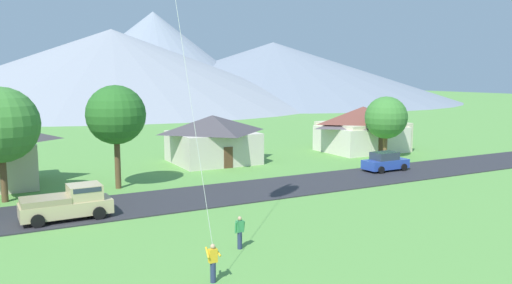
{
  "coord_description": "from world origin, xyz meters",
  "views": [
    {
      "loc": [
        -11.97,
        -6.38,
        8.67
      ],
      "look_at": [
        0.62,
        17.3,
        5.09
      ],
      "focal_mm": 35.55,
      "sensor_mm": 36.0,
      "label": 1
    }
  ],
  "objects_px": {
    "tree_near_left": "(116,115)",
    "watcher_person": "(240,232)",
    "house_left_center": "(213,138)",
    "house_rightmost": "(361,131)",
    "tree_right_of_center": "(0,125)",
    "house_right_center": "(363,128)",
    "pickup_truck_sand_west_side": "(68,203)",
    "tree_center": "(386,118)",
    "parked_car_blue_west_end": "(385,162)"
  },
  "relations": [
    {
      "from": "tree_right_of_center",
      "to": "pickup_truck_sand_west_side",
      "type": "relative_size",
      "value": 1.5
    },
    {
      "from": "house_left_center",
      "to": "tree_right_of_center",
      "type": "relative_size",
      "value": 1.04
    },
    {
      "from": "pickup_truck_sand_west_side",
      "to": "watcher_person",
      "type": "distance_m",
      "value": 11.6
    },
    {
      "from": "house_right_center",
      "to": "pickup_truck_sand_west_side",
      "type": "height_order",
      "value": "house_right_center"
    },
    {
      "from": "house_right_center",
      "to": "house_rightmost",
      "type": "relative_size",
      "value": 1.0
    },
    {
      "from": "house_rightmost",
      "to": "tree_near_left",
      "type": "xyz_separation_m",
      "value": [
        -28.8,
        -6.2,
        3.35
      ]
    },
    {
      "from": "house_left_center",
      "to": "pickup_truck_sand_west_side",
      "type": "height_order",
      "value": "house_left_center"
    },
    {
      "from": "tree_near_left",
      "to": "watcher_person",
      "type": "distance_m",
      "value": 17.44
    },
    {
      "from": "tree_center",
      "to": "watcher_person",
      "type": "xyz_separation_m",
      "value": [
        -25.93,
        -18.12,
        -3.33
      ]
    },
    {
      "from": "house_left_center",
      "to": "watcher_person",
      "type": "height_order",
      "value": "house_left_center"
    },
    {
      "from": "house_right_center",
      "to": "parked_car_blue_west_end",
      "type": "bearing_deg",
      "value": -120.57
    },
    {
      "from": "house_rightmost",
      "to": "parked_car_blue_west_end",
      "type": "distance_m",
      "value": 12.23
    },
    {
      "from": "house_rightmost",
      "to": "watcher_person",
      "type": "height_order",
      "value": "house_rightmost"
    },
    {
      "from": "house_rightmost",
      "to": "parked_car_blue_west_end",
      "type": "bearing_deg",
      "value": -119.44
    },
    {
      "from": "tree_right_of_center",
      "to": "parked_car_blue_west_end",
      "type": "relative_size",
      "value": 1.87
    },
    {
      "from": "house_left_center",
      "to": "tree_near_left",
      "type": "bearing_deg",
      "value": -146.29
    },
    {
      "from": "house_left_center",
      "to": "tree_near_left",
      "type": "relative_size",
      "value": 1.04
    },
    {
      "from": "watcher_person",
      "to": "house_left_center",
      "type": "bearing_deg",
      "value": 69.85
    },
    {
      "from": "tree_near_left",
      "to": "pickup_truck_sand_west_side",
      "type": "bearing_deg",
      "value": -122.43
    },
    {
      "from": "tree_right_of_center",
      "to": "tree_center",
      "type": "bearing_deg",
      "value": 3.31
    },
    {
      "from": "house_left_center",
      "to": "tree_right_of_center",
      "type": "distance_m",
      "value": 20.65
    },
    {
      "from": "parked_car_blue_west_end",
      "to": "pickup_truck_sand_west_side",
      "type": "height_order",
      "value": "pickup_truck_sand_west_side"
    },
    {
      "from": "tree_center",
      "to": "pickup_truck_sand_west_side",
      "type": "distance_m",
      "value": 34.02
    },
    {
      "from": "house_right_center",
      "to": "tree_near_left",
      "type": "distance_m",
      "value": 30.18
    },
    {
      "from": "parked_car_blue_west_end",
      "to": "watcher_person",
      "type": "bearing_deg",
      "value": -149.3
    },
    {
      "from": "tree_right_of_center",
      "to": "watcher_person",
      "type": "distance_m",
      "value": 19.44
    },
    {
      "from": "house_rightmost",
      "to": "tree_right_of_center",
      "type": "distance_m",
      "value": 37.39
    },
    {
      "from": "tree_near_left",
      "to": "tree_right_of_center",
      "type": "xyz_separation_m",
      "value": [
        -7.84,
        -0.59,
        -0.33
      ]
    },
    {
      "from": "house_left_center",
      "to": "pickup_truck_sand_west_side",
      "type": "xyz_separation_m",
      "value": [
        -15.61,
        -14.58,
        -1.37
      ]
    },
    {
      "from": "house_left_center",
      "to": "parked_car_blue_west_end",
      "type": "bearing_deg",
      "value": -44.77
    },
    {
      "from": "house_left_center",
      "to": "house_right_center",
      "type": "bearing_deg",
      "value": -2.44
    },
    {
      "from": "pickup_truck_sand_west_side",
      "to": "house_left_center",
      "type": "bearing_deg",
      "value": 43.05
    },
    {
      "from": "house_right_center",
      "to": "parked_car_blue_west_end",
      "type": "relative_size",
      "value": 2.17
    },
    {
      "from": "house_left_center",
      "to": "tree_center",
      "type": "relative_size",
      "value": 1.28
    },
    {
      "from": "tree_near_left",
      "to": "watcher_person",
      "type": "height_order",
      "value": "tree_near_left"
    },
    {
      "from": "house_right_center",
      "to": "tree_near_left",
      "type": "height_order",
      "value": "tree_near_left"
    },
    {
      "from": "pickup_truck_sand_west_side",
      "to": "watcher_person",
      "type": "relative_size",
      "value": 3.13
    },
    {
      "from": "watcher_person",
      "to": "pickup_truck_sand_west_side",
      "type": "bearing_deg",
      "value": 125.94
    },
    {
      "from": "tree_right_of_center",
      "to": "parked_car_blue_west_end",
      "type": "bearing_deg",
      "value": -7.06
    },
    {
      "from": "house_left_center",
      "to": "parked_car_blue_west_end",
      "type": "relative_size",
      "value": 1.95
    },
    {
      "from": "house_right_center",
      "to": "watcher_person",
      "type": "relative_size",
      "value": 5.48
    },
    {
      "from": "pickup_truck_sand_west_side",
      "to": "house_right_center",
      "type": "bearing_deg",
      "value": 22.15
    },
    {
      "from": "house_right_center",
      "to": "tree_center",
      "type": "xyz_separation_m",
      "value": [
        -1.16,
        -5.07,
        1.59
      ]
    },
    {
      "from": "house_right_center",
      "to": "house_rightmost",
      "type": "distance_m",
      "value": 0.7
    },
    {
      "from": "parked_car_blue_west_end",
      "to": "pickup_truck_sand_west_side",
      "type": "distance_m",
      "value": 27.58
    },
    {
      "from": "tree_right_of_center",
      "to": "pickup_truck_sand_west_side",
      "type": "height_order",
      "value": "tree_right_of_center"
    },
    {
      "from": "house_right_center",
      "to": "house_rightmost",
      "type": "bearing_deg",
      "value": -143.47
    },
    {
      "from": "tree_center",
      "to": "tree_right_of_center",
      "type": "xyz_separation_m",
      "value": [
        -35.98,
        -2.08,
        1.1
      ]
    },
    {
      "from": "tree_right_of_center",
      "to": "pickup_truck_sand_west_side",
      "type": "bearing_deg",
      "value": -63.96
    },
    {
      "from": "house_rightmost",
      "to": "parked_car_blue_west_end",
      "type": "relative_size",
      "value": 2.17
    }
  ]
}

